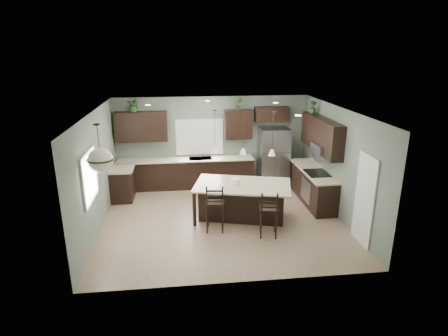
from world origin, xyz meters
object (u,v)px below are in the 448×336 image
Objects in this scene: serving_dish at (235,181)px; bar_stool_right at (269,213)px; refrigerator at (273,157)px; plant_back_left at (134,105)px; bar_stool_left at (215,207)px; kitchen_island at (242,201)px.

bar_stool_right is at bearing -59.27° from serving_dish.
refrigerator is at bearing 85.35° from bar_stool_right.
refrigerator is 4.38× the size of plant_back_left.
bar_stool_left is 2.84× the size of plant_back_left.
bar_stool_right is (-0.93, -3.38, -0.35)m from refrigerator.
refrigerator is 1.62× the size of bar_stool_right.
refrigerator is at bearing -2.42° from plant_back_left.
serving_dish is 0.20× the size of bar_stool_left.
refrigerator reaches higher than bar_stool_left.
kitchen_island is 5.65× the size of plant_back_left.
refrigerator reaches higher than serving_dish.
refrigerator is 7.71× the size of serving_dish.
kitchen_island is at bearing -41.76° from plant_back_left.
plant_back_left is at bearing 136.80° from serving_dish.
kitchen_island is 1.99× the size of bar_stool_left.
bar_stool_left is at bearing -127.57° from kitchen_island.
bar_stool_left reaches higher than serving_dish.
kitchen_island is 4.38m from plant_back_left.
kitchen_island is (-1.38, -2.36, -0.46)m from refrigerator.
refrigerator is at bearing 61.16° from bar_stool_left.
bar_stool_left reaches higher than kitchen_island.
plant_back_left reaches higher than refrigerator.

